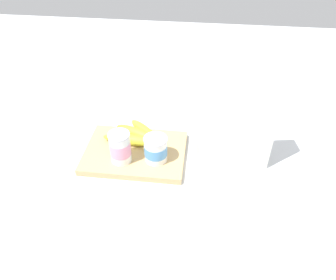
% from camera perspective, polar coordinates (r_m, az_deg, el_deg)
% --- Properties ---
extents(ground_plane, '(2.40, 2.40, 0.00)m').
position_cam_1_polar(ground_plane, '(1.05, -5.64, -2.57)').
color(ground_plane, silver).
extents(cutting_board, '(0.31, 0.22, 0.02)m').
position_cam_1_polar(cutting_board, '(1.04, -5.68, -2.14)').
color(cutting_board, tan).
rests_on(cutting_board, ground_plane).
extents(cereal_box, '(0.21, 0.10, 0.29)m').
position_cam_1_polar(cereal_box, '(0.94, 11.73, 2.51)').
color(cereal_box, white).
rests_on(cereal_box, ground_plane).
extents(yogurt_cup_front, '(0.07, 0.07, 0.08)m').
position_cam_1_polar(yogurt_cup_front, '(0.97, -2.13, -1.60)').
color(yogurt_cup_front, white).
rests_on(yogurt_cup_front, cutting_board).
extents(yogurt_cup_back, '(0.06, 0.06, 0.10)m').
position_cam_1_polar(yogurt_cup_back, '(0.98, -8.24, -1.29)').
color(yogurt_cup_back, white).
rests_on(yogurt_cup_back, cutting_board).
extents(banana_bunch, '(0.20, 0.14, 0.04)m').
position_cam_1_polar(banana_bunch, '(1.06, -5.26, 0.77)').
color(banana_bunch, yellow).
rests_on(banana_bunch, cutting_board).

